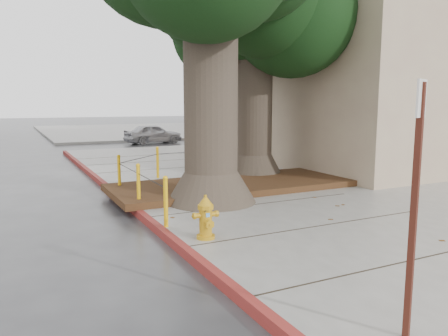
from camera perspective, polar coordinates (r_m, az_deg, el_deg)
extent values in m
plane|color=#28282B|center=(7.93, 8.70, -9.10)|extent=(140.00, 140.00, 0.00)
cube|color=slate|center=(13.72, 23.35, -1.88)|extent=(16.00, 26.00, 0.15)
cube|color=slate|center=(37.69, -10.51, 4.86)|extent=(16.00, 20.00, 0.15)
cube|color=maroon|center=(9.27, -10.77, -6.07)|extent=(0.14, 26.00, 0.16)
cube|color=black|center=(11.56, 1.22, -2.23)|extent=(6.40, 2.60, 0.16)
cube|color=tan|center=(20.70, 18.49, 15.35)|extent=(12.00, 13.00, 10.00)
cube|color=silver|center=(38.13, 5.97, 11.65)|extent=(10.00, 10.00, 9.00)
cube|color=slate|center=(46.53, 8.33, 12.89)|extent=(12.00, 14.00, 12.00)
cone|color=#4C3F33|center=(9.93, -1.68, -2.43)|extent=(2.04, 2.04, 0.70)
cylinder|color=#4C3F33|center=(9.75, -1.73, 9.36)|extent=(1.20, 1.20, 4.22)
cone|color=#4C3F33|center=(13.31, 3.96, 0.36)|extent=(1.77, 1.77, 0.70)
cylinder|color=#4C3F33|center=(13.18, 4.04, 8.21)|extent=(1.04, 1.04, 3.84)
sphere|color=black|center=(14.34, 7.30, 18.90)|extent=(3.00, 3.00, 3.00)
cylinder|color=#E1A40C|center=(7.97, -7.62, -4.51)|extent=(0.08, 0.08, 0.90)
sphere|color=#E1A40C|center=(7.88, -7.68, -1.32)|extent=(0.09, 0.09, 0.09)
cylinder|color=#E1A40C|center=(9.65, -11.10, -2.30)|extent=(0.08, 0.08, 0.90)
sphere|color=#E1A40C|center=(9.58, -11.18, 0.34)|extent=(0.09, 0.09, 0.09)
cylinder|color=#E1A40C|center=(11.37, -13.53, -0.75)|extent=(0.08, 0.08, 0.90)
sphere|color=#E1A40C|center=(11.31, -13.61, 1.50)|extent=(0.09, 0.09, 0.09)
cylinder|color=#E1A40C|center=(13.20, -8.67, 0.64)|extent=(0.08, 0.08, 0.90)
sphere|color=#E1A40C|center=(13.14, -8.71, 2.59)|extent=(0.09, 0.09, 0.09)
cylinder|color=#E1A40C|center=(14.20, -0.44, 1.29)|extent=(0.08, 0.08, 0.90)
sphere|color=#E1A40C|center=(14.15, -0.45, 3.10)|extent=(0.09, 0.09, 0.09)
cylinder|color=black|center=(8.75, -9.57, -1.57)|extent=(0.02, 1.80, 0.02)
cylinder|color=black|center=(10.47, -12.46, -0.01)|extent=(0.02, 1.80, 0.02)
cylinder|color=black|center=(12.24, -10.95, 1.25)|extent=(1.51, 1.51, 0.02)
cylinder|color=black|center=(13.63, -4.42, 2.11)|extent=(2.20, 0.22, 0.02)
cylinder|color=#C99014|center=(7.36, -2.40, -8.95)|extent=(0.32, 0.32, 0.06)
cylinder|color=#C99014|center=(7.28, -2.42, -7.00)|extent=(0.22, 0.22, 0.48)
cylinder|color=#C99014|center=(7.22, -2.43, -5.09)|extent=(0.29, 0.29, 0.07)
cone|color=#C99014|center=(7.20, -2.43, -4.39)|extent=(0.27, 0.27, 0.13)
cylinder|color=#C99014|center=(7.18, -2.44, -3.72)|extent=(0.06, 0.06, 0.05)
cylinder|color=#C99014|center=(7.21, -3.35, -6.22)|extent=(0.14, 0.09, 0.09)
cylinder|color=#C99014|center=(7.30, -1.50, -6.03)|extent=(0.14, 0.09, 0.09)
cylinder|color=#C99014|center=(7.18, -2.09, -7.23)|extent=(0.13, 0.14, 0.12)
cube|color=#5999D8|center=(7.15, -2.12, -6.18)|extent=(0.07, 0.01, 0.07)
cube|color=#471911|center=(4.41, 23.53, -5.65)|extent=(0.08, 0.08, 2.42)
cube|color=silver|center=(4.29, 24.38, 8.27)|extent=(0.23, 0.12, 0.34)
imported|color=#AEAEB3|center=(26.14, -9.24, 4.44)|extent=(3.52, 1.77, 1.15)
imported|color=maroon|center=(30.06, 3.34, 5.18)|extent=(3.96, 1.60, 1.28)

